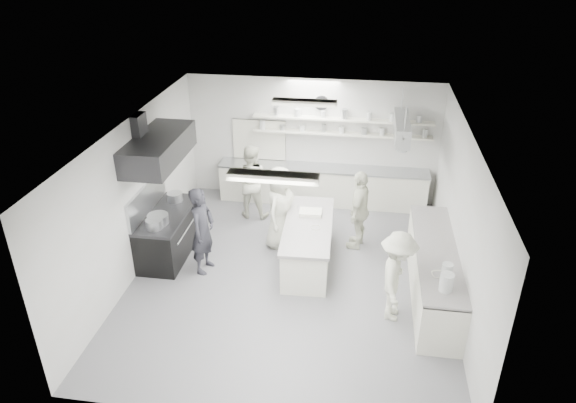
# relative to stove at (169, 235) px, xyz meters

# --- Properties ---
(floor) EXTENTS (6.00, 7.00, 0.02)m
(floor) POSITION_rel_stove_xyz_m (2.60, -0.40, -0.46)
(floor) COLOR gray
(floor) RESTS_ON ground
(ceiling) EXTENTS (6.00, 7.00, 0.02)m
(ceiling) POSITION_rel_stove_xyz_m (2.60, -0.40, 2.56)
(ceiling) COLOR white
(ceiling) RESTS_ON wall_back
(wall_back) EXTENTS (6.00, 0.04, 3.00)m
(wall_back) POSITION_rel_stove_xyz_m (2.60, 3.10, 1.05)
(wall_back) COLOR silver
(wall_back) RESTS_ON floor
(wall_front) EXTENTS (6.00, 0.04, 3.00)m
(wall_front) POSITION_rel_stove_xyz_m (2.60, -3.90, 1.05)
(wall_front) COLOR silver
(wall_front) RESTS_ON floor
(wall_left) EXTENTS (0.04, 7.00, 3.00)m
(wall_left) POSITION_rel_stove_xyz_m (-0.40, -0.40, 1.05)
(wall_left) COLOR silver
(wall_left) RESTS_ON floor
(wall_right) EXTENTS (0.04, 7.00, 3.00)m
(wall_right) POSITION_rel_stove_xyz_m (5.60, -0.40, 1.05)
(wall_right) COLOR silver
(wall_right) RESTS_ON floor
(stove) EXTENTS (0.80, 1.80, 0.90)m
(stove) POSITION_rel_stove_xyz_m (0.00, 0.00, 0.00)
(stove) COLOR black
(stove) RESTS_ON floor
(exhaust_hood) EXTENTS (0.85, 2.00, 0.50)m
(exhaust_hood) POSITION_rel_stove_xyz_m (0.00, -0.00, 1.90)
(exhaust_hood) COLOR #2A2A2D
(exhaust_hood) RESTS_ON wall_left
(back_counter) EXTENTS (5.00, 0.60, 0.92)m
(back_counter) POSITION_rel_stove_xyz_m (2.90, 2.80, 0.01)
(back_counter) COLOR silver
(back_counter) RESTS_ON floor
(shelf_lower) EXTENTS (4.20, 0.26, 0.04)m
(shelf_lower) POSITION_rel_stove_xyz_m (3.30, 2.97, 1.30)
(shelf_lower) COLOR silver
(shelf_lower) RESTS_ON wall_back
(shelf_upper) EXTENTS (4.20, 0.26, 0.04)m
(shelf_upper) POSITION_rel_stove_xyz_m (3.30, 2.97, 1.65)
(shelf_upper) COLOR silver
(shelf_upper) RESTS_ON wall_back
(pass_through_window) EXTENTS (1.30, 0.04, 1.00)m
(pass_through_window) POSITION_rel_stove_xyz_m (1.30, 3.08, 1.00)
(pass_through_window) COLOR black
(pass_through_window) RESTS_ON wall_back
(wall_clock) EXTENTS (0.32, 0.05, 0.32)m
(wall_clock) POSITION_rel_stove_xyz_m (2.80, 3.06, 2.00)
(wall_clock) COLOR silver
(wall_clock) RESTS_ON wall_back
(right_counter) EXTENTS (0.74, 3.30, 0.94)m
(right_counter) POSITION_rel_stove_xyz_m (5.25, -0.60, 0.02)
(right_counter) COLOR silver
(right_counter) RESTS_ON floor
(pot_rack) EXTENTS (0.30, 1.60, 0.40)m
(pot_rack) POSITION_rel_stove_xyz_m (4.60, 2.00, 1.85)
(pot_rack) COLOR #B1B4B9
(pot_rack) RESTS_ON ceiling
(light_fixture_front) EXTENTS (1.30, 0.25, 0.10)m
(light_fixture_front) POSITION_rel_stove_xyz_m (2.60, -2.20, 2.49)
(light_fixture_front) COLOR silver
(light_fixture_front) RESTS_ON ceiling
(light_fixture_rear) EXTENTS (1.30, 0.25, 0.10)m
(light_fixture_rear) POSITION_rel_stove_xyz_m (2.60, 1.40, 2.49)
(light_fixture_rear) COLOR silver
(light_fixture_rear) RESTS_ON ceiling
(prep_island) EXTENTS (0.94, 2.31, 0.84)m
(prep_island) POSITION_rel_stove_xyz_m (2.86, 0.11, -0.03)
(prep_island) COLOR silver
(prep_island) RESTS_ON floor
(stove_pot) EXTENTS (0.41, 0.41, 0.23)m
(stove_pot) POSITION_rel_stove_xyz_m (0.00, -0.41, 0.58)
(stove_pot) COLOR #B1B4B9
(stove_pot) RESTS_ON stove
(cook_stove) EXTENTS (0.53, 0.71, 1.77)m
(cook_stove) POSITION_rel_stove_xyz_m (0.88, -0.44, 0.44)
(cook_stove) COLOR #26272E
(cook_stove) RESTS_ON floor
(cook_back) EXTENTS (0.86, 0.68, 1.75)m
(cook_back) POSITION_rel_stove_xyz_m (1.32, 1.88, 0.43)
(cook_back) COLOR beige
(cook_back) RESTS_ON floor
(cook_island_left) EXTENTS (0.80, 1.01, 1.80)m
(cook_island_left) POSITION_rel_stove_xyz_m (2.20, 0.68, 0.45)
(cook_island_left) COLOR beige
(cook_island_left) RESTS_ON floor
(cook_island_right) EXTENTS (0.66, 1.09, 1.73)m
(cook_island_right) POSITION_rel_stove_xyz_m (3.84, 0.90, 0.41)
(cook_island_right) COLOR beige
(cook_island_right) RESTS_ON floor
(cook_right) EXTENTS (0.74, 1.14, 1.66)m
(cook_right) POSITION_rel_stove_xyz_m (4.53, -1.34, 0.38)
(cook_right) COLOR beige
(cook_right) RESTS_ON floor
(bowl_island_a) EXTENTS (0.29, 0.29, 0.06)m
(bowl_island_a) POSITION_rel_stove_xyz_m (2.67, 0.73, 0.42)
(bowl_island_a) COLOR #B1B4B9
(bowl_island_a) RESTS_ON prep_island
(bowl_island_b) EXTENTS (0.21, 0.21, 0.06)m
(bowl_island_b) POSITION_rel_stove_xyz_m (3.03, -0.01, 0.42)
(bowl_island_b) COLOR silver
(bowl_island_b) RESTS_ON prep_island
(bowl_right) EXTENTS (0.26, 0.26, 0.06)m
(bowl_right) POSITION_rel_stove_xyz_m (5.19, -1.38, 0.52)
(bowl_right) COLOR silver
(bowl_right) RESTS_ON right_counter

